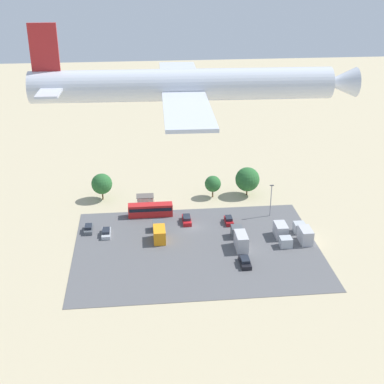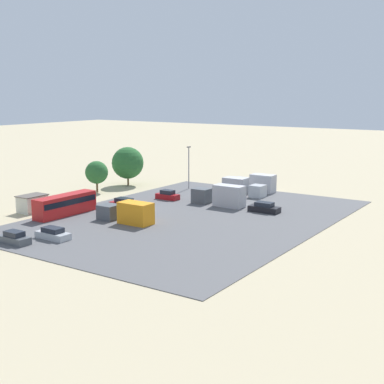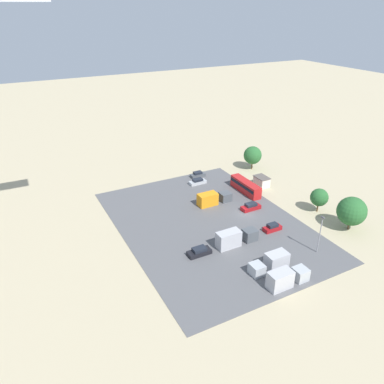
{
  "view_description": "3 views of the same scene",
  "coord_description": "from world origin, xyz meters",
  "px_view_note": "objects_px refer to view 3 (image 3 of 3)",
  "views": [
    {
      "loc": [
        10.86,
        106.96,
        57.7
      ],
      "look_at": [
        3.06,
        29.87,
        22.42
      ],
      "focal_mm": 50.0,
      "sensor_mm": 36.0,
      "label": 1
    },
    {
      "loc": [
        62.69,
        52.02,
        17.89
      ],
      "look_at": [
        -5.6,
        6.07,
        2.52
      ],
      "focal_mm": 50.0,
      "sensor_mm": 36.0,
      "label": 2
    },
    {
      "loc": [
        -60.63,
        45.87,
        43.34
      ],
      "look_at": [
        5.14,
        11.26,
        6.01
      ],
      "focal_mm": 35.0,
      "sensor_mm": 36.0,
      "label": 3
    }
  ],
  "objects_px": {
    "shed_building": "(262,181)",
    "parked_car_4": "(198,182)",
    "parked_car_1": "(198,175)",
    "parked_car_3": "(199,252)",
    "bus": "(246,186)",
    "parked_truck_0": "(213,199)",
    "parked_truck_1": "(286,278)",
    "parked_truck_2": "(271,263)",
    "parked_car_2": "(272,228)",
    "parked_car_0": "(251,207)",
    "parked_truck_3": "(235,238)"
  },
  "relations": [
    {
      "from": "bus",
      "to": "parked_car_2",
      "type": "xyz_separation_m",
      "value": [
        -17.84,
        5.52,
        -0.96
      ]
    },
    {
      "from": "parked_car_4",
      "to": "parked_truck_0",
      "type": "relative_size",
      "value": 0.54
    },
    {
      "from": "parked_car_0",
      "to": "parked_truck_3",
      "type": "relative_size",
      "value": 0.53
    },
    {
      "from": "parked_truck_0",
      "to": "parked_truck_2",
      "type": "xyz_separation_m",
      "value": [
        -26.54,
        3.37,
        -0.0
      ]
    },
    {
      "from": "parked_car_4",
      "to": "parked_truck_2",
      "type": "distance_m",
      "value": 38.55
    },
    {
      "from": "parked_car_1",
      "to": "parked_car_2",
      "type": "bearing_deg",
      "value": 1.47
    },
    {
      "from": "parked_truck_0",
      "to": "parked_truck_2",
      "type": "distance_m",
      "value": 26.75
    },
    {
      "from": "shed_building",
      "to": "parked_car_0",
      "type": "relative_size",
      "value": 0.9
    },
    {
      "from": "parked_car_3",
      "to": "parked_truck_0",
      "type": "height_order",
      "value": "parked_truck_0"
    },
    {
      "from": "bus",
      "to": "parked_car_3",
      "type": "xyz_separation_m",
      "value": [
        -18.15,
        23.49,
        -0.99
      ]
    },
    {
      "from": "parked_car_0",
      "to": "parked_truck_3",
      "type": "xyz_separation_m",
      "value": [
        -10.32,
        11.45,
        0.88
      ]
    },
    {
      "from": "parked_truck_2",
      "to": "parked_truck_3",
      "type": "xyz_separation_m",
      "value": [
        9.57,
        1.55,
        0.19
      ]
    },
    {
      "from": "parked_car_1",
      "to": "parked_truck_2",
      "type": "bearing_deg",
      "value": -10.44
    },
    {
      "from": "shed_building",
      "to": "parked_truck_2",
      "type": "height_order",
      "value": "parked_truck_2"
    },
    {
      "from": "bus",
      "to": "parked_car_3",
      "type": "bearing_deg",
      "value": 37.7
    },
    {
      "from": "parked_car_1",
      "to": "parked_car_3",
      "type": "xyz_separation_m",
      "value": [
        -32.19,
        17.15,
        -0.0
      ]
    },
    {
      "from": "bus",
      "to": "parked_car_3",
      "type": "distance_m",
      "value": 29.7
    },
    {
      "from": "parked_car_4",
      "to": "parked_truck_1",
      "type": "xyz_separation_m",
      "value": [
        -42.79,
        6.11,
        0.88
      ]
    },
    {
      "from": "parked_car_0",
      "to": "parked_truck_1",
      "type": "distance_m",
      "value": 26.69
    },
    {
      "from": "parked_car_4",
      "to": "parked_truck_0",
      "type": "bearing_deg",
      "value": -10.74
    },
    {
      "from": "shed_building",
      "to": "parked_car_0",
      "type": "distance_m",
      "value": 13.83
    },
    {
      "from": "parked_truck_1",
      "to": "parked_truck_3",
      "type": "xyz_separation_m",
      "value": [
        14.23,
        1.01,
        0.08
      ]
    },
    {
      "from": "parked_car_1",
      "to": "parked_truck_1",
      "type": "xyz_separation_m",
      "value": [
        -46.81,
        8.31,
        0.84
      ]
    },
    {
      "from": "parked_car_0",
      "to": "parked_car_3",
      "type": "xyz_separation_m",
      "value": [
        -9.93,
        19.28,
        -0.05
      ]
    },
    {
      "from": "shed_building",
      "to": "parked_car_4",
      "type": "distance_m",
      "value": 17.04
    },
    {
      "from": "parked_car_2",
      "to": "parked_car_3",
      "type": "bearing_deg",
      "value": 90.99
    },
    {
      "from": "parked_car_2",
      "to": "parked_truck_2",
      "type": "relative_size",
      "value": 0.53
    },
    {
      "from": "bus",
      "to": "parked_car_1",
      "type": "xyz_separation_m",
      "value": [
        14.04,
        6.34,
        -0.99
      ]
    },
    {
      "from": "shed_building",
      "to": "bus",
      "type": "bearing_deg",
      "value": 100.6
    },
    {
      "from": "shed_building",
      "to": "parked_car_1",
      "type": "height_order",
      "value": "shed_building"
    },
    {
      "from": "parked_car_2",
      "to": "parked_truck_0",
      "type": "height_order",
      "value": "parked_truck_0"
    },
    {
      "from": "parked_truck_0",
      "to": "parked_car_0",
      "type": "bearing_deg",
      "value": 44.5
    },
    {
      "from": "shed_building",
      "to": "parked_car_1",
      "type": "xyz_separation_m",
      "value": [
        12.92,
        12.32,
        -0.59
      ]
    },
    {
      "from": "parked_truck_1",
      "to": "parked_truck_2",
      "type": "xyz_separation_m",
      "value": [
        4.65,
        -0.54,
        -0.11
      ]
    },
    {
      "from": "parked_truck_3",
      "to": "shed_building",
      "type": "bearing_deg",
      "value": 132.25
    },
    {
      "from": "parked_car_1",
      "to": "parked_car_4",
      "type": "distance_m",
      "value": 4.58
    },
    {
      "from": "parked_car_0",
      "to": "parked_car_1",
      "type": "bearing_deg",
      "value": -174.53
    },
    {
      "from": "parked_truck_0",
      "to": "parked_truck_2",
      "type": "relative_size",
      "value": 1.13
    },
    {
      "from": "bus",
      "to": "parked_car_4",
      "type": "height_order",
      "value": "bus"
    },
    {
      "from": "shed_building",
      "to": "parked_car_3",
      "type": "bearing_deg",
      "value": 123.18
    },
    {
      "from": "shed_building",
      "to": "parked_truck_3",
      "type": "height_order",
      "value": "parked_truck_3"
    },
    {
      "from": "bus",
      "to": "parked_truck_0",
      "type": "height_order",
      "value": "bus"
    },
    {
      "from": "bus",
      "to": "parked_car_4",
      "type": "distance_m",
      "value": 13.21
    },
    {
      "from": "parked_car_3",
      "to": "parked_truck_3",
      "type": "height_order",
      "value": "parked_truck_3"
    },
    {
      "from": "parked_truck_2",
      "to": "bus",
      "type": "bearing_deg",
      "value": -26.65
    },
    {
      "from": "parked_truck_1",
      "to": "parked_truck_2",
      "type": "relative_size",
      "value": 1.03
    },
    {
      "from": "bus",
      "to": "parked_truck_2",
      "type": "bearing_deg",
      "value": 63.35
    },
    {
      "from": "parked_car_4",
      "to": "shed_building",
      "type": "bearing_deg",
      "value": 58.47
    },
    {
      "from": "parked_car_3",
      "to": "parked_car_2",
      "type": "bearing_deg",
      "value": 90.99
    },
    {
      "from": "parked_car_0",
      "to": "parked_truck_1",
      "type": "height_order",
      "value": "parked_truck_1"
    }
  ]
}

